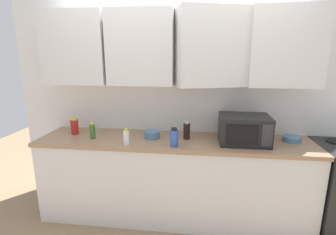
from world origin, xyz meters
The scene contains 10 objects.
wall_back_with_cabinets centered at (0.00, -0.07, 1.58)m, with size 3.72×0.53×2.60m.
counter_run centered at (0.00, -0.30, 0.45)m, with size 2.85×0.63×0.90m.
microwave centered at (0.70, -0.32, 1.04)m, with size 0.48×0.37×0.28m.
bottle_green_oil centered at (-0.85, -0.38, 0.98)m, with size 0.06×0.06×0.18m.
bottle_blue_cleaner centered at (0.03, -0.51, 0.99)m, with size 0.08×0.08×0.19m.
bottle_soy_dark centered at (0.13, -0.27, 0.99)m, with size 0.07×0.07×0.19m.
bottle_white_jar centered at (-0.44, -0.51, 0.97)m, with size 0.06×0.06×0.16m.
bottle_red_sauce centered at (-1.11, -0.25, 0.98)m, with size 0.08×0.08×0.18m.
bowl_ceramic_small centered at (1.20, -0.22, 0.93)m, with size 0.18×0.18×0.05m, color teal.
bowl_mixing_large centered at (-0.23, -0.29, 0.94)m, with size 0.17×0.17×0.08m, color teal.
Camera 1 is at (0.25, -2.79, 1.75)m, focal length 26.93 mm.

